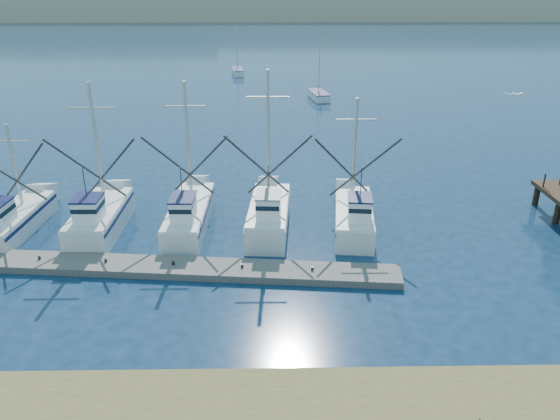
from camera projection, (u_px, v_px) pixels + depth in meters
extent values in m
plane|color=#0C2136|center=(293.00, 328.00, 26.52)|extent=(500.00, 500.00, 0.00)
cube|color=#66615B|center=(123.00, 266.00, 31.70)|extent=(32.05, 5.22, 0.43)
cube|color=tan|center=(272.00, 3.00, 217.12)|extent=(360.00, 60.00, 10.00)
cube|color=silver|center=(16.00, 222.00, 36.09)|extent=(2.71, 7.67, 1.39)
cylinder|color=#B7B2A8|center=(15.00, 166.00, 35.88)|extent=(0.22, 0.22, 5.61)
cube|color=silver|center=(101.00, 220.00, 36.08)|extent=(2.73, 7.47, 1.64)
cube|color=white|center=(89.00, 210.00, 33.71)|extent=(1.56, 1.83, 1.50)
cylinder|color=#B7B2A8|center=(97.00, 144.00, 35.33)|extent=(0.22, 0.22, 8.01)
cube|color=silver|center=(190.00, 217.00, 36.74)|extent=(2.57, 8.67, 1.52)
cube|color=white|center=(183.00, 209.00, 34.11)|extent=(1.43, 2.13, 1.50)
cylinder|color=#B7B2A8|center=(188.00, 142.00, 36.19)|extent=(0.22, 0.22, 8.03)
cube|color=silver|center=(269.00, 217.00, 36.38)|extent=(3.03, 7.89, 1.75)
cube|color=white|center=(269.00, 207.00, 33.91)|extent=(1.57, 1.98, 1.50)
cylinder|color=#B7B2A8|center=(268.00, 137.00, 35.52)|extent=(0.22, 0.22, 8.62)
cube|color=silver|center=(354.00, 218.00, 36.48)|extent=(3.26, 7.88, 1.53)
cube|color=white|center=(359.00, 209.00, 34.08)|extent=(1.60, 2.01, 1.50)
cylinder|color=#B7B2A8|center=(354.00, 151.00, 35.97)|extent=(0.22, 0.22, 7.05)
cube|color=silver|center=(319.00, 96.00, 74.69)|extent=(2.77, 5.56, 0.90)
cylinder|color=#B7B2A8|center=(319.00, 65.00, 73.36)|extent=(0.12, 0.12, 7.20)
cube|color=silver|center=(238.00, 72.00, 92.75)|extent=(2.41, 5.63, 0.90)
cylinder|color=#B7B2A8|center=(237.00, 47.00, 91.41)|extent=(0.12, 0.12, 7.20)
sphere|color=white|center=(513.00, 94.00, 30.62)|extent=(0.20, 0.20, 0.20)
cube|color=white|center=(508.00, 94.00, 30.61)|extent=(0.49, 0.12, 0.13)
cube|color=white|center=(518.00, 94.00, 30.61)|extent=(0.49, 0.12, 0.13)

